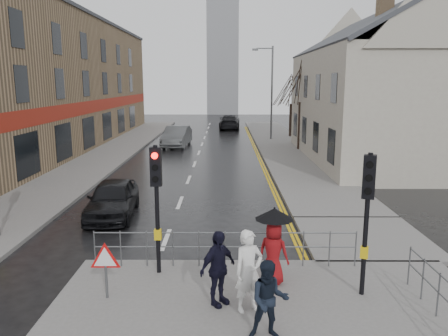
{
  "coord_description": "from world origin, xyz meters",
  "views": [
    {
      "loc": [
        1.96,
        -10.61,
        5.08
      ],
      "look_at": [
        1.91,
        5.36,
        1.94
      ],
      "focal_mm": 35.0,
      "sensor_mm": 36.0,
      "label": 1
    }
  ],
  "objects_px": {
    "pedestrian_a": "(249,271)",
    "pedestrian_d": "(218,268)",
    "pedestrian_with_umbrella": "(274,241)",
    "car_parked": "(113,199)",
    "car_mid": "(177,137)",
    "pedestrian_b": "(269,300)"
  },
  "relations": [
    {
      "from": "car_parked",
      "to": "car_mid",
      "type": "distance_m",
      "value": 18.59
    },
    {
      "from": "pedestrian_d",
      "to": "car_parked",
      "type": "height_order",
      "value": "pedestrian_d"
    },
    {
      "from": "pedestrian_a",
      "to": "car_mid",
      "type": "xyz_separation_m",
      "value": [
        -4.42,
        25.87,
        -0.23
      ]
    },
    {
      "from": "pedestrian_with_umbrella",
      "to": "pedestrian_d",
      "type": "relative_size",
      "value": 1.11
    },
    {
      "from": "pedestrian_b",
      "to": "pedestrian_with_umbrella",
      "type": "xyz_separation_m",
      "value": [
        0.34,
        2.43,
        0.29
      ]
    },
    {
      "from": "pedestrian_with_umbrella",
      "to": "car_parked",
      "type": "bearing_deg",
      "value": 132.99
    },
    {
      "from": "pedestrian_d",
      "to": "car_parked",
      "type": "relative_size",
      "value": 0.42
    },
    {
      "from": "pedestrian_b",
      "to": "pedestrian_d",
      "type": "relative_size",
      "value": 0.92
    },
    {
      "from": "pedestrian_a",
      "to": "pedestrian_with_umbrella",
      "type": "distance_m",
      "value": 1.53
    },
    {
      "from": "pedestrian_a",
      "to": "car_parked",
      "type": "xyz_separation_m",
      "value": [
        -4.84,
        7.29,
        -0.35
      ]
    },
    {
      "from": "pedestrian_b",
      "to": "car_mid",
      "type": "relative_size",
      "value": 0.32
    },
    {
      "from": "car_parked",
      "to": "pedestrian_a",
      "type": "bearing_deg",
      "value": -60.3
    },
    {
      "from": "pedestrian_a",
      "to": "pedestrian_d",
      "type": "xyz_separation_m",
      "value": [
        -0.68,
        0.25,
        -0.05
      ]
    },
    {
      "from": "pedestrian_d",
      "to": "pedestrian_with_umbrella",
      "type": "bearing_deg",
      "value": -5.52
    },
    {
      "from": "pedestrian_b",
      "to": "pedestrian_d",
      "type": "xyz_separation_m",
      "value": [
        -1.02,
        1.31,
        0.07
      ]
    },
    {
      "from": "pedestrian_with_umbrella",
      "to": "car_mid",
      "type": "xyz_separation_m",
      "value": [
        -5.1,
        24.51,
        -0.41
      ]
    },
    {
      "from": "pedestrian_a",
      "to": "car_parked",
      "type": "height_order",
      "value": "pedestrian_a"
    },
    {
      "from": "car_parked",
      "to": "car_mid",
      "type": "height_order",
      "value": "car_mid"
    },
    {
      "from": "pedestrian_d",
      "to": "car_mid",
      "type": "height_order",
      "value": "pedestrian_d"
    },
    {
      "from": "pedestrian_a",
      "to": "pedestrian_d",
      "type": "height_order",
      "value": "pedestrian_a"
    },
    {
      "from": "pedestrian_with_umbrella",
      "to": "car_mid",
      "type": "distance_m",
      "value": 25.04
    },
    {
      "from": "pedestrian_a",
      "to": "pedestrian_b",
      "type": "distance_m",
      "value": 1.13
    }
  ]
}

